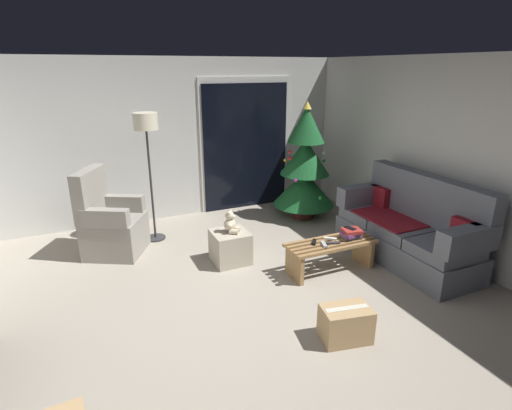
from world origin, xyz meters
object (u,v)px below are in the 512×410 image
object	(u,v)px
couch	(410,230)
remote_silver	(324,244)
cell_phone	(350,228)
armchair	(111,224)
remote_graphite	(333,243)
cardboard_box_taped_mid_floor	(346,324)
christmas_tree	(305,168)
remote_black	(314,242)
floor_lamp	(147,134)
ottoman	(230,247)
coffee_table	(331,251)
book_stack	(351,234)
teddy_bear_cream	(231,223)
remote_white	(330,239)

from	to	relation	value
couch	remote_silver	distance (m)	1.23
cell_phone	armchair	bearing A→B (deg)	134.41
remote_graphite	cardboard_box_taped_mid_floor	world-z (taller)	remote_graphite
armchair	christmas_tree	bearing A→B (deg)	2.47
remote_silver	remote_black	bearing A→B (deg)	-35.80
floor_lamp	ottoman	world-z (taller)	floor_lamp
christmas_tree	coffee_table	bearing A→B (deg)	-110.52
book_stack	teddy_bear_cream	world-z (taller)	teddy_bear_cream
remote_white	cell_phone	distance (m)	0.28
remote_white	remote_silver	bearing A→B (deg)	-15.99
remote_graphite	cell_phone	size ratio (longest dim) A/B	1.08
teddy_bear_cream	christmas_tree	bearing A→B (deg)	31.82
floor_lamp	teddy_bear_cream	world-z (taller)	floor_lamp
floor_lamp	remote_graphite	bearing A→B (deg)	-47.52
couch	christmas_tree	size ratio (longest dim) A/B	1.04
remote_black	remote_white	size ratio (longest dim) A/B	1.00
floor_lamp	coffee_table	bearing A→B (deg)	-46.55
book_stack	cell_phone	bearing A→B (deg)	88.32
cell_phone	ottoman	xyz separation A→B (m)	(-1.29, 0.69, -0.30)
coffee_table	floor_lamp	world-z (taller)	floor_lamp
ottoman	armchair	bearing A→B (deg)	146.16
book_stack	christmas_tree	world-z (taller)	christmas_tree
book_stack	floor_lamp	xyz separation A→B (m)	(-2.02, 1.84, 1.07)
remote_white	ottoman	world-z (taller)	ottoman
remote_white	christmas_tree	xyz separation A→B (m)	(0.62, 1.67, 0.44)
couch	coffee_table	bearing A→B (deg)	173.54
ottoman	remote_white	bearing A→B (deg)	-32.05
couch	coffee_table	world-z (taller)	couch
book_stack	christmas_tree	distance (m)	1.83
teddy_bear_cream	armchair	bearing A→B (deg)	146.15
book_stack	floor_lamp	size ratio (longest dim) A/B	0.14
remote_white	book_stack	distance (m)	0.26
book_stack	ottoman	world-z (taller)	book_stack
cardboard_box_taped_mid_floor	floor_lamp	bearing A→B (deg)	110.67
couch	remote_black	size ratio (longest dim) A/B	12.44
ottoman	floor_lamp	bearing A→B (deg)	123.14
couch	teddy_bear_cream	xyz separation A→B (m)	(-2.10, 0.84, 0.13)
cell_phone	floor_lamp	bearing A→B (deg)	123.71
remote_black	remote_graphite	world-z (taller)	same
remote_graphite	ottoman	world-z (taller)	ottoman
remote_graphite	cell_phone	distance (m)	0.32
cell_phone	floor_lamp	xyz separation A→B (m)	(-2.02, 1.81, 1.00)
remote_white	book_stack	xyz separation A→B (m)	(0.25, -0.07, 0.05)
couch	book_stack	world-z (taller)	couch
remote_silver	floor_lamp	size ratio (longest dim) A/B	0.09
book_stack	floor_lamp	bearing A→B (deg)	137.66
remote_silver	armchair	xyz separation A→B (m)	(-2.21, 1.65, 0.01)
coffee_table	armchair	bearing A→B (deg)	145.46
cell_phone	ottoman	world-z (taller)	cell_phone
cardboard_box_taped_mid_floor	book_stack	bearing A→B (deg)	52.06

